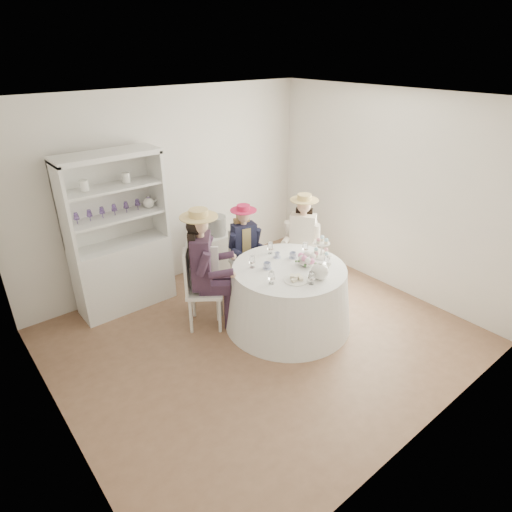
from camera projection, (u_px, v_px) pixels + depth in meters
ground at (261, 337)px, 5.16m from camera, size 4.50×4.50×0.00m
ceiling at (263, 100)px, 3.96m from camera, size 4.50×4.50×0.00m
wall_back at (170, 190)px, 5.95m from camera, size 4.50×0.00×4.50m
wall_front at (435, 317)px, 3.17m from camera, size 4.50×0.00×4.50m
wall_left at (38, 308)px, 3.28m from camera, size 0.00×4.50×4.50m
wall_right at (388, 193)px, 5.84m from camera, size 0.00×4.50×4.50m
tea_table at (288, 296)px, 5.26m from camera, size 1.57×1.57×0.79m
hutch at (121, 255)px, 5.50m from camera, size 1.40×0.93×2.06m
side_table at (218, 253)px, 6.52m from camera, size 0.43×0.43×0.62m
hatbox at (217, 225)px, 6.32m from camera, size 0.33×0.33×0.28m
guest_left at (204, 263)px, 5.02m from camera, size 0.66×0.63×1.53m
guest_mid at (244, 243)px, 5.87m from camera, size 0.47×0.51×1.26m
guest_right at (302, 236)px, 5.97m from camera, size 0.59×0.56×1.36m
spare_chair at (203, 278)px, 5.30m from camera, size 0.61×0.61×1.05m
teacup_a at (267, 266)px, 5.04m from camera, size 0.12×0.12×0.07m
teacup_b at (277, 255)px, 5.30m from camera, size 0.09×0.09×0.06m
teacup_c at (293, 255)px, 5.29m from camera, size 0.11×0.11×0.07m
flower_bowl at (306, 264)px, 5.12m from camera, size 0.22×0.22×0.05m
flower_arrangement at (307, 258)px, 5.10m from camera, size 0.20×0.20×0.07m
table_teapot at (320, 271)px, 4.81m from camera, size 0.28×0.20×0.21m
sandwich_plate at (296, 279)px, 4.80m from camera, size 0.28×0.28×0.06m
cupcake_stand at (322, 249)px, 5.32m from camera, size 0.26×0.26×0.25m
stemware_set at (289, 262)px, 5.05m from camera, size 0.91×0.95×0.15m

